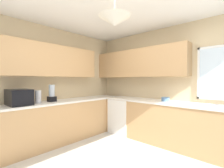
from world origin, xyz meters
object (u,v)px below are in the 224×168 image
Objects in this scene: dishwasher at (124,116)px; bowl at (165,99)px; microwave at (19,97)px; kettle at (38,97)px; blender_appliance at (52,94)px.

bowl reaches higher than dishwasher.
microwave is 0.34m from kettle.
microwave is 0.63m from blender_appliance.
blender_appliance is (0.00, 0.63, 0.02)m from microwave.
microwave is 1.33× the size of blender_appliance.
kettle reaches higher than bowl.
bowl is 0.46× the size of blender_appliance.
dishwasher is 2.13m from kettle.
bowl is at bearing 52.24° from microwave.
blender_appliance is at bearing 90.00° from microwave.
microwave reaches higher than dishwasher.
microwave is 1.87× the size of kettle.
blender_appliance is at bearing 93.90° from kettle.
blender_appliance reaches higher than kettle.
kettle is 2.64m from bowl.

